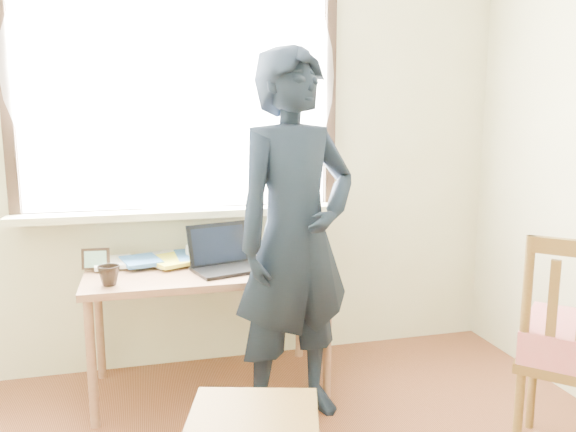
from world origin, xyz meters
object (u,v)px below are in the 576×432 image
object	(u,v)px
laptop	(224,259)
person	(295,239)
mug_white	(196,252)
desk	(208,281)
mug_dark	(109,275)

from	to	relation	value
laptop	person	bearing A→B (deg)	-50.59
mug_white	person	bearing A→B (deg)	-54.24
desk	mug_dark	world-z (taller)	mug_dark
laptop	mug_white	world-z (taller)	laptop
mug_white	person	distance (m)	0.73
laptop	desk	bearing A→B (deg)	159.16
laptop	mug_dark	size ratio (longest dim) A/B	3.91
desk	mug_dark	distance (m)	0.53
desk	laptop	size ratio (longest dim) A/B	3.11
mug_dark	person	size ratio (longest dim) A/B	0.06
mug_dark	person	xyz separation A→B (m)	(0.86, -0.20, 0.17)
desk	person	xyz separation A→B (m)	(0.38, -0.39, 0.29)
mug_dark	person	distance (m)	0.90
desk	person	world-z (taller)	person
laptop	mug_white	size ratio (longest dim) A/B	3.35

